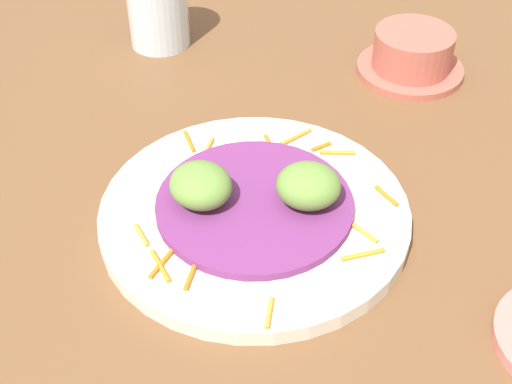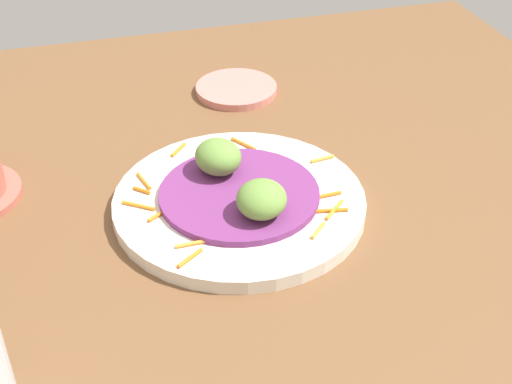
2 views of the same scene
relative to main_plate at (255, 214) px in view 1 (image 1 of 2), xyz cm
name	(u,v)px [view 1 (image 1 of 2)]	position (x,y,z in cm)	size (l,w,h in cm)	color
table_surface	(207,203)	(-2.06, -5.23, -1.78)	(110.00, 110.00, 2.00)	brown
main_plate	(255,214)	(0.00, 0.00, 0.00)	(27.23, 27.23, 1.56)	silver
cabbage_bed	(255,204)	(0.00, 0.00, 1.16)	(17.26, 17.26, 0.75)	#702D6B
carrot_garnish	(260,203)	(-0.47, 0.39, 0.98)	(24.88, 21.90, 0.40)	orange
guac_scoop_left	(308,186)	(-1.20, 4.42, 3.38)	(5.58, 5.03, 3.70)	olive
guac_scoop_center	(201,185)	(1.20, -4.42, 3.30)	(5.17, 5.57, 3.54)	olive
terracotta_bowl	(412,55)	(-28.65, 10.14, 1.50)	(12.08, 12.08, 5.07)	#B75B4C
water_glass	(157,3)	(-27.00, -19.75, 4.42)	(7.13, 7.13, 10.41)	silver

